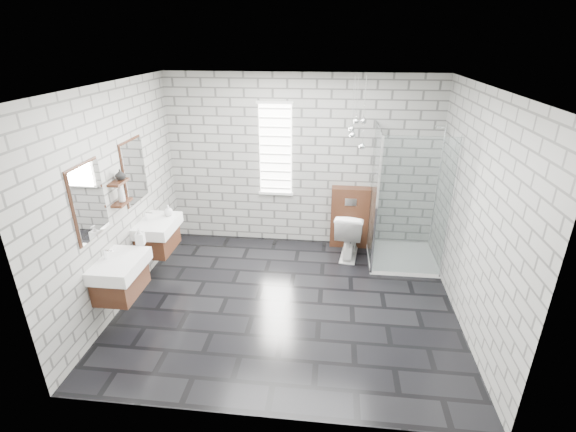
% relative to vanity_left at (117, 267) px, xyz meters
% --- Properties ---
extents(floor, '(4.20, 3.60, 0.02)m').
position_rel_vanity_left_xyz_m(floor, '(1.91, 0.61, -0.77)').
color(floor, black).
rests_on(floor, ground).
extents(ceiling, '(4.20, 3.60, 0.02)m').
position_rel_vanity_left_xyz_m(ceiling, '(1.91, 0.61, 1.95)').
color(ceiling, white).
rests_on(ceiling, wall_back).
extents(wall_back, '(4.20, 0.02, 2.70)m').
position_rel_vanity_left_xyz_m(wall_back, '(1.91, 2.42, 0.59)').
color(wall_back, '#9D9D98').
rests_on(wall_back, floor).
extents(wall_front, '(4.20, 0.02, 2.70)m').
position_rel_vanity_left_xyz_m(wall_front, '(1.91, -1.20, 0.59)').
color(wall_front, '#9D9D98').
rests_on(wall_front, floor).
extents(wall_left, '(0.02, 3.60, 2.70)m').
position_rel_vanity_left_xyz_m(wall_left, '(-0.20, 0.61, 0.59)').
color(wall_left, '#9D9D98').
rests_on(wall_left, floor).
extents(wall_right, '(0.02, 3.60, 2.70)m').
position_rel_vanity_left_xyz_m(wall_right, '(4.02, 0.61, 0.59)').
color(wall_right, '#9D9D98').
rests_on(wall_right, floor).
extents(vanity_left, '(0.47, 0.70, 1.57)m').
position_rel_vanity_left_xyz_m(vanity_left, '(0.00, 0.00, 0.00)').
color(vanity_left, '#4A2717').
rests_on(vanity_left, wall_left).
extents(vanity_right, '(0.47, 0.70, 1.57)m').
position_rel_vanity_left_xyz_m(vanity_right, '(0.00, 1.09, 0.00)').
color(vanity_right, '#4A2717').
rests_on(vanity_right, wall_left).
extents(shelf_lower, '(0.14, 0.30, 0.03)m').
position_rel_vanity_left_xyz_m(shelf_lower, '(-0.12, 0.56, 0.56)').
color(shelf_lower, '#4A2717').
rests_on(shelf_lower, wall_left).
extents(shelf_upper, '(0.14, 0.30, 0.03)m').
position_rel_vanity_left_xyz_m(shelf_upper, '(-0.12, 0.56, 0.82)').
color(shelf_upper, '#4A2717').
rests_on(shelf_upper, wall_left).
extents(window, '(0.56, 0.05, 1.48)m').
position_rel_vanity_left_xyz_m(window, '(1.51, 2.39, 0.79)').
color(window, white).
rests_on(window, wall_back).
extents(cistern_panel, '(0.60, 0.20, 1.00)m').
position_rel_vanity_left_xyz_m(cistern_panel, '(2.71, 2.31, -0.26)').
color(cistern_panel, '#4A2717').
rests_on(cistern_panel, floor).
extents(flush_plate, '(0.18, 0.01, 0.12)m').
position_rel_vanity_left_xyz_m(flush_plate, '(2.71, 2.21, 0.04)').
color(flush_plate, silver).
rests_on(flush_plate, cistern_panel).
extents(shower_enclosure, '(1.00, 1.00, 2.03)m').
position_rel_vanity_left_xyz_m(shower_enclosure, '(3.41, 1.79, -0.25)').
color(shower_enclosure, white).
rests_on(shower_enclosure, floor).
extents(pendant_cluster, '(0.25, 0.23, 0.99)m').
position_rel_vanity_left_xyz_m(pendant_cluster, '(2.72, 1.99, 1.22)').
color(pendant_cluster, silver).
rests_on(pendant_cluster, ceiling).
extents(toilet, '(0.51, 0.78, 0.75)m').
position_rel_vanity_left_xyz_m(toilet, '(2.71, 1.96, -0.38)').
color(toilet, white).
rests_on(toilet, floor).
extents(soap_bottle_a, '(0.11, 0.12, 0.22)m').
position_rel_vanity_left_xyz_m(soap_bottle_a, '(0.13, 0.39, 0.20)').
color(soap_bottle_a, '#B2B2B2').
rests_on(soap_bottle_a, vanity_left).
extents(soap_bottle_b, '(0.15, 0.15, 0.16)m').
position_rel_vanity_left_xyz_m(soap_bottle_b, '(0.14, 1.28, 0.17)').
color(soap_bottle_b, '#B2B2B2').
rests_on(soap_bottle_b, vanity_right).
extents(soap_bottle_c, '(0.11, 0.11, 0.22)m').
position_rel_vanity_left_xyz_m(soap_bottle_c, '(-0.11, 0.56, 0.69)').
color(soap_bottle_c, '#B2B2B2').
rests_on(soap_bottle_c, shelf_lower).
extents(vase, '(0.16, 0.16, 0.13)m').
position_rel_vanity_left_xyz_m(vase, '(-0.11, 0.61, 0.90)').
color(vase, '#B2B2B2').
rests_on(vase, shelf_upper).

